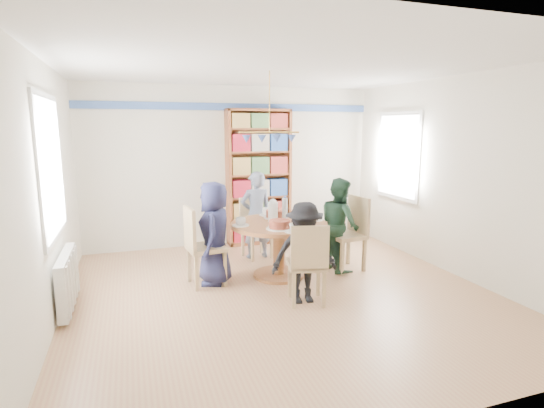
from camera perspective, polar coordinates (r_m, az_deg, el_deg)
name	(u,v)px	position (r m, az deg, el deg)	size (l,w,h in m)	color
ground	(282,293)	(5.33, 1.40, -11.92)	(5.00, 5.00, 0.00)	tan
room_shell	(242,155)	(5.70, -4.01, 6.58)	(5.00, 5.00, 5.00)	white
radiator	(68,280)	(5.26, -25.79, -9.23)	(0.12, 1.00, 0.60)	silver
dining_table	(279,237)	(5.75, 0.93, -4.41)	(1.30, 1.30, 0.75)	#965531
chair_left	(199,243)	(5.50, -9.74, -5.15)	(0.50, 0.50, 1.03)	tan
chair_right	(351,230)	(6.15, 10.59, -3.39)	(0.52, 0.52, 1.05)	tan
chair_far	(255,224)	(6.67, -2.35, -2.72)	(0.49, 0.49, 0.93)	tan
chair_near	(308,261)	(4.85, 4.86, -7.63)	(0.51, 0.51, 0.96)	tan
person_left	(214,233)	(5.53, -7.74, -3.89)	(0.65, 0.43, 1.34)	#1B1D3C
person_right	(340,224)	(6.08, 9.07, -2.69)	(0.64, 0.50, 1.32)	#1B3625
person_far	(256,215)	(6.56, -2.16, -1.47)	(0.49, 0.32, 1.35)	gray
person_near	(304,253)	(4.91, 4.34, -6.58)	(0.77, 0.44, 1.18)	black
bookshelf	(259,178)	(7.34, -1.82, 3.45)	(1.10, 0.33, 2.32)	brown
tableware	(276,217)	(5.70, 0.59, -1.77)	(1.28, 1.28, 0.34)	white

